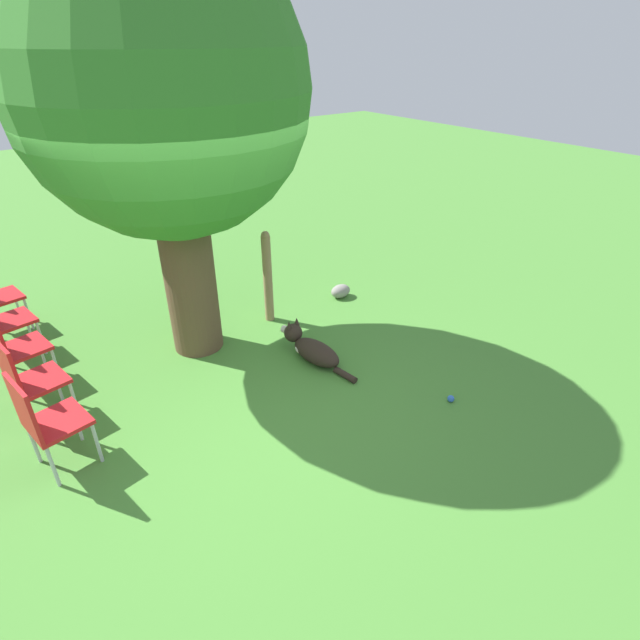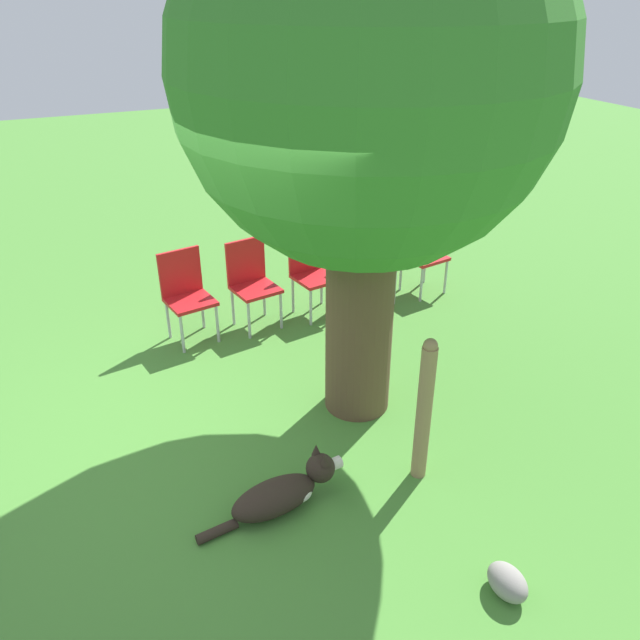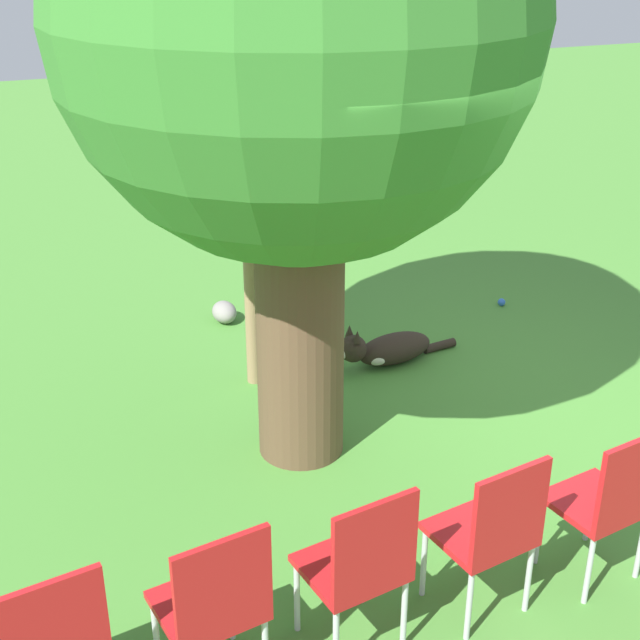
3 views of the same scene
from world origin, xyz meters
TOP-DOWN VIEW (x-y plane):
  - ground_plane at (0.00, 0.00)m, footprint 30.00×30.00m
  - oak_tree at (0.07, 1.02)m, footprint 2.70×2.70m
  - dog at (0.95, 0.00)m, footprint 0.37×1.12m
  - fence_post at (1.06, 1.04)m, footprint 0.11×0.11m
  - red_chair_0 at (-1.68, -0.03)m, footprint 0.49×0.51m
  - red_chair_1 at (-1.68, 0.66)m, footprint 0.49×0.51m
  - red_chair_2 at (-1.69, 1.35)m, footprint 0.49×0.51m
  - red_chair_3 at (-1.69, 2.04)m, footprint 0.49×0.51m
  - tennis_ball at (1.60, -1.44)m, footprint 0.07×0.07m
  - garden_rock at (2.16, 0.97)m, footprint 0.29×0.20m

SIDE VIEW (x-z plane):
  - ground_plane at x=0.00m, z-range 0.00..0.00m
  - tennis_ball at x=1.60m, z-range 0.00..0.07m
  - garden_rock at x=2.16m, z-range 0.00..0.18m
  - dog at x=0.95m, z-range -0.06..0.32m
  - red_chair_0 at x=-1.68m, z-range 0.06..0.99m
  - red_chair_1 at x=-1.68m, z-range 0.06..0.99m
  - red_chair_2 at x=-1.69m, z-range 0.06..0.99m
  - red_chair_3 at x=-1.69m, z-range 0.06..0.99m
  - fence_post at x=1.06m, z-range 0.01..1.18m
  - oak_tree at x=0.07m, z-range 0.63..4.71m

